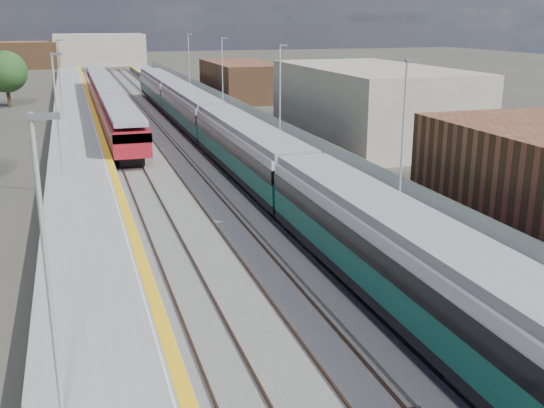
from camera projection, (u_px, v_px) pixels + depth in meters
name	position (u px, v px, depth m)	size (l,w,h in m)	color
ground	(183.00, 139.00, 57.30)	(320.00, 320.00, 0.00)	#47443A
ballast_bed	(154.00, 135.00, 58.93)	(10.50, 155.00, 0.06)	#565451
tracks	(158.00, 131.00, 60.62)	(8.96, 160.00, 0.17)	#4C3323
platform_right	(233.00, 126.00, 60.96)	(4.70, 155.00, 8.52)	slate
platform_left	(77.00, 134.00, 56.83)	(4.30, 155.00, 8.52)	slate
buildings	(18.00, 17.00, 130.16)	(72.00, 185.50, 40.00)	brown
green_train	(215.00, 125.00, 50.92)	(2.92, 81.20, 3.21)	black
red_train	(107.00, 98.00, 69.47)	(2.74, 55.52, 3.45)	black
tree_c	(6.00, 72.00, 76.55)	(5.01, 5.01, 6.79)	#382619
tree_d	(340.00, 74.00, 82.18)	(4.18, 4.18, 5.67)	#382619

